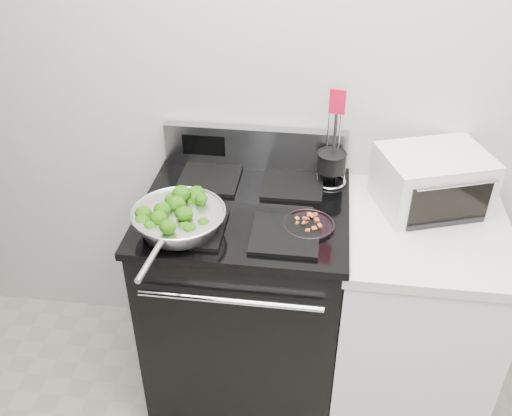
% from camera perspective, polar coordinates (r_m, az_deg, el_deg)
% --- Properties ---
extents(back_wall, '(4.00, 0.02, 2.70)m').
position_cam_1_polar(back_wall, '(2.26, 7.79, 12.89)').
color(back_wall, '#BBB8B1').
rests_on(back_wall, ground).
extents(gas_range, '(0.79, 0.69, 1.13)m').
position_cam_1_polar(gas_range, '(2.46, -1.00, -8.73)').
color(gas_range, black).
rests_on(gas_range, floor).
extents(counter, '(0.62, 0.68, 0.92)m').
position_cam_1_polar(counter, '(2.49, 15.04, -10.35)').
color(counter, white).
rests_on(counter, floor).
extents(skillet, '(0.34, 0.53, 0.07)m').
position_cam_1_polar(skillet, '(2.02, -7.75, -1.10)').
color(skillet, silver).
rests_on(skillet, gas_range).
extents(broccoli_pile, '(0.26, 0.26, 0.09)m').
position_cam_1_polar(broccoli_pile, '(2.02, -7.77, -0.61)').
color(broccoli_pile, '#113404').
rests_on(broccoli_pile, skillet).
extents(bacon_plate, '(0.19, 0.19, 0.04)m').
position_cam_1_polar(bacon_plate, '(2.06, 5.27, -1.46)').
color(bacon_plate, black).
rests_on(bacon_plate, gas_range).
extents(utensil_holder, '(0.13, 0.13, 0.41)m').
position_cam_1_polar(utensil_holder, '(2.30, 7.52, 4.09)').
color(utensil_holder, silver).
rests_on(utensil_holder, gas_range).
extents(toaster_oven, '(0.46, 0.41, 0.22)m').
position_cam_1_polar(toaster_oven, '(2.27, 17.19, 2.66)').
color(toaster_oven, silver).
rests_on(toaster_oven, counter).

